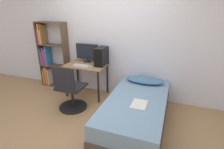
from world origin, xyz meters
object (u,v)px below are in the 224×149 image
office_chair (70,93)px  pc_tower (101,56)px  bookshelf (49,57)px  bed (136,111)px  monitor (87,52)px  keyboard (82,66)px

office_chair → pc_tower: 1.04m
bookshelf → pc_tower: size_ratio=4.11×
bookshelf → office_chair: (1.16, -0.87, -0.41)m
office_chair → pc_tower: (0.35, 0.79, 0.58)m
pc_tower → bed: bearing=-38.1°
monitor → pc_tower: (0.42, -0.11, -0.03)m
monitor → pc_tower: size_ratio=1.41×
bed → monitor: bearing=147.8°
bookshelf → keyboard: bookshelf is taller
keyboard → bed: bearing=-22.1°
bookshelf → bed: (2.50, -0.86, -0.53)m
keyboard → bookshelf: bearing=165.1°
office_chair → monitor: (-0.07, 0.89, 0.61)m
bookshelf → keyboard: bearing=-14.9°
pc_tower → keyboard: bearing=-150.5°
monitor → pc_tower: monitor is taller
office_chair → keyboard: office_chair is taller
office_chair → bed: size_ratio=0.48×
monitor → keyboard: monitor is taller
bed → keyboard: 1.58m
bookshelf → keyboard: 1.16m
bed → keyboard: (-1.38, 0.56, 0.52)m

